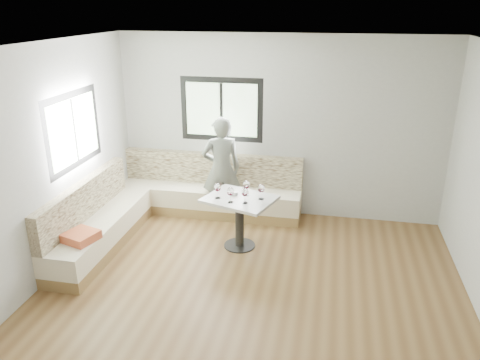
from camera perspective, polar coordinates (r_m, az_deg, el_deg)
name	(u,v)px	position (r m, az deg, el deg)	size (l,w,h in m)	color
room	(243,183)	(4.95, 0.42, -0.36)	(5.01, 5.01, 2.81)	brown
banquette	(165,206)	(7.13, -9.15, -3.18)	(2.90, 2.80, 0.95)	olive
table	(240,210)	(6.38, -0.05, -3.71)	(1.07, 0.94, 0.73)	black
person	(221,169)	(7.15, -2.29, 1.34)	(0.60, 0.39, 1.63)	slate
olive_ramekin	(234,193)	(6.41, -0.75, -1.59)	(0.11, 0.11, 0.05)	white
wine_glass_a	(217,188)	(6.25, -2.76, -0.96)	(0.10, 0.10, 0.21)	white
wine_glass_b	(230,192)	(6.11, -1.18, -1.46)	(0.10, 0.10, 0.21)	white
wine_glass_c	(245,193)	(6.09, 0.61, -1.55)	(0.10, 0.10, 0.21)	white
wine_glass_d	(246,185)	(6.34, 0.77, -0.62)	(0.10, 0.10, 0.21)	white
wine_glass_e	(261,189)	(6.22, 2.60, -1.09)	(0.10, 0.10, 0.21)	white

